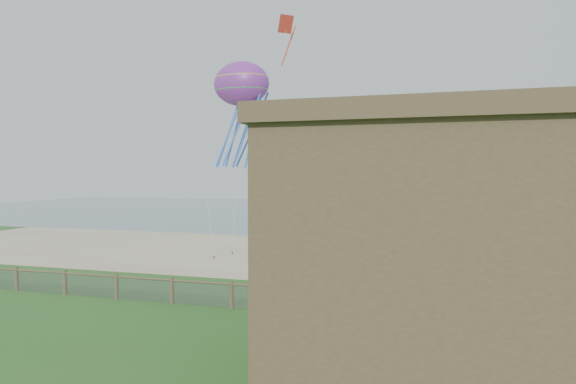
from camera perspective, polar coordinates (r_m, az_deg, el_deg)
name	(u,v)px	position (r m, az deg, el deg)	size (l,w,h in m)	color
ground	(161,353)	(18.59, -13.94, -17.01)	(160.00, 160.00, 0.00)	#28581E
sand_beach	(316,255)	(38.64, 3.15, -6.99)	(72.00, 20.00, 0.02)	tan
ocean	(383,213)	(81.80, 10.50, -2.26)	(160.00, 68.00, 0.02)	slate
chainlink_fence	(231,296)	(23.59, -6.31, -11.47)	(36.20, 0.20, 1.25)	#4A3C29
motel_deck	(558,337)	(21.26, 27.76, -14.03)	(15.00, 2.00, 0.50)	brown
picnic_table	(334,325)	(19.96, 5.12, -14.53)	(1.71, 1.29, 0.72)	brown
octopus_kite	(241,113)	(35.32, -5.20, 8.73)	(3.72, 2.62, 7.65)	#E02352
kite_red	(286,36)	(32.86, -0.25, 16.94)	(1.09, 0.70, 2.55)	red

